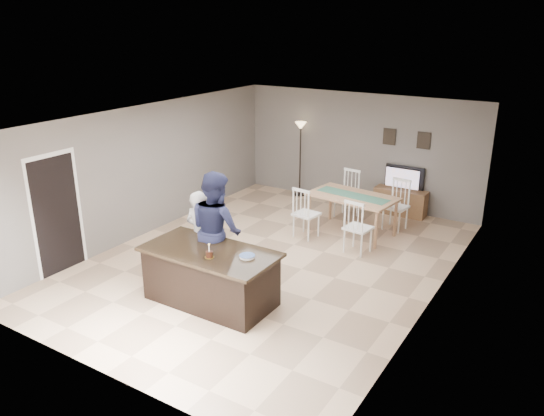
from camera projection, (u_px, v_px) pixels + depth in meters
The scene contains 14 objects.
floor at pixel (271, 261), 10.00m from camera, with size 8.00×8.00×0.00m, color tan.
room_shell at pixel (271, 175), 9.44m from camera, with size 8.00×8.00×8.00m.
kitchen_island at pixel (211, 276), 8.41m from camera, with size 2.15×1.10×0.90m.
tv_console at pixel (400, 202), 12.32m from camera, with size 1.20×0.40×0.60m, color brown.
television at pixel (403, 178), 12.19m from camera, with size 0.91×0.12×0.53m, color black.
tv_screen_glow at pixel (402, 178), 12.12m from camera, with size 0.78×0.78×0.00m, color orange.
picture_frames at pixel (406, 139), 12.02m from camera, with size 1.10×0.02×0.38m.
doorway at pixel (56, 204), 9.23m from camera, with size 0.00×2.10×2.65m.
woman at pixel (201, 236), 9.05m from camera, with size 0.59×0.39×1.62m, color #B5B5BA.
man at pixel (216, 230), 8.81m from camera, with size 0.97×0.76×2.00m, color #1C1F3E.
birthday_cake at pixel (209, 254), 8.00m from camera, with size 0.14×0.14×0.22m.
plate_stack at pixel (247, 256), 8.01m from camera, with size 0.24×0.24×0.04m.
dining_table at pixel (352, 202), 11.09m from camera, with size 1.94×2.21×1.09m.
floor_lamp at pixel (300, 139), 13.28m from camera, with size 0.28×0.28×1.90m.
Camera 1 is at (4.82, -7.71, 4.29)m, focal length 35.00 mm.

